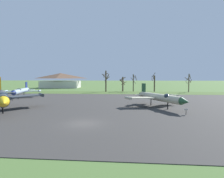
# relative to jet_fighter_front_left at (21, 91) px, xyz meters

# --- Properties ---
(ground_plane) EXTENTS (600.00, 600.00, 0.00)m
(ground_plane) POSITION_rel_jet_fighter_front_left_xyz_m (23.82, -26.04, -1.94)
(ground_plane) COLOR #4C6B33
(asphalt_apron) EXTENTS (88.84, 48.90, 0.05)m
(asphalt_apron) POSITION_rel_jet_fighter_front_left_xyz_m (23.82, -11.37, -1.92)
(asphalt_apron) COLOR #383533
(asphalt_apron) RESTS_ON ground
(grass_verge_strip) EXTENTS (148.84, 12.00, 0.06)m
(grass_verge_strip) POSITION_rel_jet_fighter_front_left_xyz_m (23.82, 19.08, -1.91)
(grass_verge_strip) COLOR #435C28
(grass_verge_strip) RESTS_ON ground
(jet_fighter_front_left) EXTENTS (9.73, 13.36, 4.31)m
(jet_fighter_front_left) POSITION_rel_jet_fighter_front_left_xyz_m (0.00, 0.00, 0.00)
(jet_fighter_front_left) COLOR #8EA3B2
(jet_fighter_front_left) RESTS_ON ground
(info_placard_front_left) EXTENTS (0.54, 0.39, 1.10)m
(info_placard_front_left) POSITION_rel_jet_fighter_front_left_xyz_m (1.77, -6.58, -1.25)
(info_placard_front_left) COLOR black
(info_placard_front_left) RESTS_ON ground
(jet_fighter_front_right) EXTENTS (13.44, 15.14, 5.77)m
(jet_fighter_front_right) POSITION_rel_jet_fighter_front_left_xyz_m (8.15, -18.88, 0.48)
(jet_fighter_front_right) COLOR #33383D
(jet_fighter_front_right) RESTS_ON ground
(jet_fighter_rear_center) EXTENTS (11.10, 13.01, 4.39)m
(jet_fighter_rear_center) POSITION_rel_jet_fighter_front_left_xyz_m (35.16, -12.99, 0.01)
(jet_fighter_rear_center) COLOR #B7B293
(jet_fighter_rear_center) RESTS_ON ground
(info_placard_rear_center) EXTENTS (0.54, 0.34, 0.99)m
(info_placard_rear_center) POSITION_rel_jet_fighter_front_left_xyz_m (37.98, -19.61, -1.32)
(info_placard_rear_center) COLOR black
(info_placard_rear_center) RESTS_ON ground
(bare_tree_far_left) EXTENTS (2.90, 2.95, 8.27)m
(bare_tree_far_left) POSITION_rel_jet_fighter_front_left_xyz_m (20.78, 23.37, 2.59)
(bare_tree_far_left) COLOR brown
(bare_tree_far_left) RESTS_ON ground
(bare_tree_left_of_center) EXTENTS (2.89, 2.96, 5.85)m
(bare_tree_left_of_center) POSITION_rel_jet_fighter_front_left_xyz_m (27.31, 25.64, 1.38)
(bare_tree_left_of_center) COLOR brown
(bare_tree_left_of_center) RESTS_ON ground
(bare_tree_center) EXTENTS (2.54, 2.14, 7.01)m
(bare_tree_center) POSITION_rel_jet_fighter_front_left_xyz_m (31.60, 25.73, 1.88)
(bare_tree_center) COLOR #42382D
(bare_tree_center) RESTS_ON ground
(bare_tree_right_of_center) EXTENTS (1.69, 2.03, 7.63)m
(bare_tree_right_of_center) POSITION_rel_jet_fighter_front_left_xyz_m (39.84, 26.35, 1.63)
(bare_tree_right_of_center) COLOR brown
(bare_tree_right_of_center) RESTS_ON ground
(bare_tree_far_right) EXTENTS (2.53, 2.52, 7.03)m
(bare_tree_far_right) POSITION_rel_jet_fighter_front_left_xyz_m (52.68, 24.64, 1.93)
(bare_tree_far_right) COLOR brown
(bare_tree_far_right) RESTS_ON ground
(visitor_building) EXTENTS (21.71, 13.59, 7.99)m
(visitor_building) POSITION_rel_jet_fighter_front_left_xyz_m (-7.16, 49.49, 2.08)
(visitor_building) COLOR beige
(visitor_building) RESTS_ON ground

